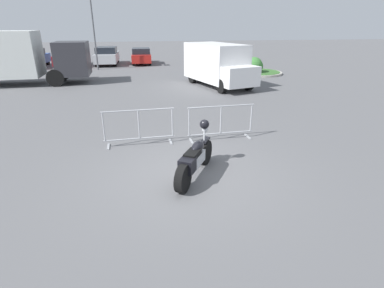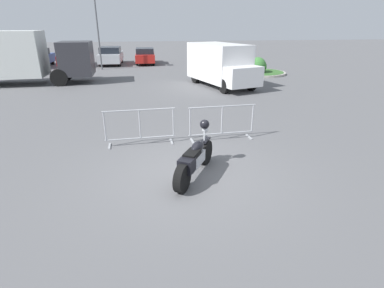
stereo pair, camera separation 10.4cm
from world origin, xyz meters
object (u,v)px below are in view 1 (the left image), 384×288
Objects in this scene: parked_car_maroon at (70,57)px; parked_car_blue at (32,58)px; motorcycle at (195,158)px; street_lamp at (92,18)px; pedestrian at (38,62)px; delivery_van at (217,64)px; crowd_barrier_far at (221,122)px; parked_car_red at (141,56)px; crowd_barrier_near at (139,127)px; box_truck at (9,56)px; parked_car_silver at (107,56)px.

parked_car_blue is at bearing 90.05° from parked_car_maroon.
motorcycle is 19.48m from street_lamp.
delivery_van is at bearing 70.81° from pedestrian.
crowd_barrier_far is 19.77m from parked_car_red.
parked_car_maroon reaches higher than motorcycle.
crowd_barrier_near is 0.27× the size of box_truck.
parked_car_red is at bearing -84.87° from parked_car_blue.
parked_car_maroon is 5.96m from parked_car_red.
crowd_barrier_near is (-1.22, 2.23, 0.10)m from motorcycle.
parked_car_maroon is (-9.92, 10.59, -0.47)m from delivery_van.
crowd_barrier_near is 19.69m from parked_car_red.
crowd_barrier_far is 17.66m from street_lamp.
parked_car_silver is at bearing 60.77° from box_truck.
parked_car_maroon is at bearing -153.38° from delivery_van.
street_lamp is (-2.88, 16.54, 3.16)m from crowd_barrier_near.
crowd_barrier_near is at bearing -80.11° from street_lamp.
parked_car_maroon is 1.02× the size of parked_car_silver.
pedestrian reaches higher than crowd_barrier_far.
box_truck is at bearing -125.64° from street_lamp.
motorcycle is at bearing -33.94° from delivery_van.
box_truck reaches higher than delivery_van.
pedestrian reaches higher than motorcycle.
crowd_barrier_far is 0.39× the size of delivery_van.
parked_car_blue is (-10.75, 19.10, 0.18)m from crowd_barrier_far.
delivery_van reaches higher than crowd_barrier_near.
street_lamp is at bearing -113.90° from parked_car_blue.
motorcycle is at bearing -161.42° from parked_car_maroon.
street_lamp is (-0.51, -3.13, 2.95)m from parked_car_silver.
motorcycle is at bearing 34.25° from pedestrian.
box_truck is at bearing 153.89° from parked_car_silver.
delivery_van is at bearing -128.19° from parked_car_blue.
crowd_barrier_near and crowd_barrier_far have the same top height.
pedestrian is at bearing 127.41° from parked_car_red.
parked_car_blue is 0.96× the size of parked_car_silver.
parked_car_maroon is 1.12× the size of parked_car_red.
street_lamp reaches higher than crowd_barrier_far.
motorcycle is 0.33× the size of street_lamp.
parked_car_silver is at bearing -76.49° from parked_car_maroon.
crowd_barrier_far is at bearing 41.16° from pedestrian.
motorcycle is 11.21m from delivery_van.
street_lamp is at bearing 133.57° from parked_car_red.
crowd_barrier_near is 1.22× the size of pedestrian.
parked_car_red is at bearing 32.55° from motorcycle.
crowd_barrier_near is 0.48× the size of parked_car_blue.
parked_car_silver is 2.97m from parked_car_red.
street_lamp reaches higher than parked_car_maroon.
delivery_van is (2.13, 8.44, 0.69)m from crowd_barrier_far.
crowd_barrier_near is 19.81m from parked_car_silver.
parked_car_silver is at bearing 150.23° from pedestrian.
crowd_barrier_far is 20.57m from parked_car_maroon.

